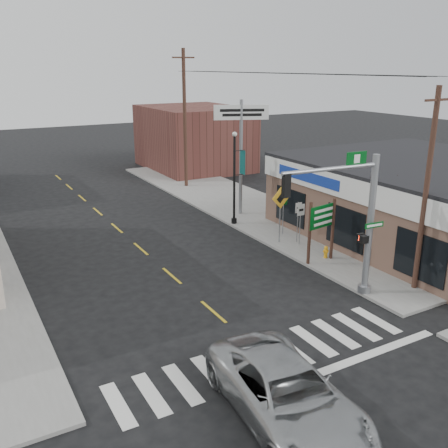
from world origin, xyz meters
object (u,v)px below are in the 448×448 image
suv (286,393)px  utility_pole_far (185,118)px  dance_center_sign (241,129)px  bare_tree (384,183)px  fire_hydrant (326,251)px  guide_sign (322,223)px  lamp_post (235,171)px  utility_pole_near (426,190)px  traffic_signal_pole (358,213)px

suv → utility_pole_far: size_ratio=0.56×
dance_center_sign → bare_tree: bearing=-58.9°
fire_hydrant → bare_tree: 4.25m
guide_sign → bare_tree: bearing=-33.7°
bare_tree → guide_sign: bearing=156.3°
guide_sign → lamp_post: (-0.46, 7.27, 1.21)m
fire_hydrant → dance_center_sign: bearing=87.5°
fire_hydrant → utility_pole_near: 6.06m
guide_sign → utility_pole_far: size_ratio=0.30×
traffic_signal_pole → utility_pole_near: 3.05m
suv → fire_hydrant: size_ratio=9.32×
fire_hydrant → lamp_post: 7.67m
utility_pole_near → bare_tree: bearing=69.0°
dance_center_sign → utility_pole_far: bearing=109.7°
bare_tree → utility_pole_far: utility_pole_far is taller
utility_pole_near → guide_sign: bearing=106.7°
fire_hydrant → utility_pole_far: 18.02m
lamp_post → dance_center_sign: bearing=61.6°
traffic_signal_pole → guide_sign: bearing=73.6°
lamp_post → utility_pole_near: 11.79m
lamp_post → utility_pole_near: utility_pole_near is taller
dance_center_sign → utility_pole_far: (0.29, 8.65, -0.06)m
lamp_post → utility_pole_near: (2.01, -11.56, 1.11)m
suv → utility_pole_far: utility_pole_far is taller
suv → bare_tree: 13.13m
traffic_signal_pole → bare_tree: (3.90, 2.44, 0.27)m
lamp_post → bare_tree: (3.03, -8.40, 0.66)m
traffic_signal_pole → fire_hydrant: (1.85, 3.77, -3.20)m
dance_center_sign → bare_tree: dance_center_sign is taller
suv → bare_tree: (10.61, 7.06, 3.14)m
traffic_signal_pole → lamp_post: bearing=89.4°
traffic_signal_pole → utility_pole_far: utility_pole_far is taller
dance_center_sign → traffic_signal_pole: bearing=-78.5°
suv → lamp_post: 17.39m
fire_hydrant → utility_pole_far: bearing=87.8°
utility_pole_far → dance_center_sign: bearing=-92.2°
suv → bare_tree: bare_tree is taller
bare_tree → traffic_signal_pole: bearing=-148.0°
lamp_post → bare_tree: lamp_post is taller
suv → utility_pole_near: bearing=27.3°
utility_pole_near → utility_pole_far: 21.85m
bare_tree → utility_pole_far: bearing=94.2°
suv → bare_tree: bearing=38.9°
fire_hydrant → dance_center_sign: dance_center_sign is taller
fire_hydrant → bare_tree: size_ratio=0.13×
guide_sign → dance_center_sign: size_ratio=0.43×
traffic_signal_pole → dance_center_sign: dance_center_sign is taller
dance_center_sign → utility_pole_near: utility_pole_near is taller
fire_hydrant → dance_center_sign: size_ratio=0.09×
fire_hydrant → suv: bearing=-135.6°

